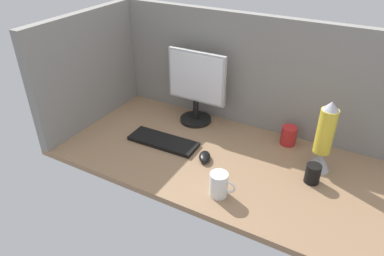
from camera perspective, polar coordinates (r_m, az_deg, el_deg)
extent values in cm
cube|color=#8C6B4C|center=(175.44, 6.84, -5.53)|extent=(180.00, 80.00, 3.00)
cube|color=gray|center=(190.78, 11.93, 8.32)|extent=(180.00, 5.00, 61.41)
cube|color=gray|center=(203.60, -16.08, 9.24)|extent=(5.00, 80.00, 61.41)
cylinder|color=black|center=(205.07, 0.60, 1.42)|extent=(18.00, 18.00, 1.80)
cylinder|color=black|center=(201.97, 0.61, 2.99)|extent=(3.20, 3.20, 11.00)
cube|color=#B7B7B7|center=(194.18, 0.78, 8.28)|extent=(34.10, 2.40, 28.67)
cube|color=white|center=(193.05, 0.58, 8.13)|extent=(31.70, 0.60, 26.27)
cube|color=black|center=(185.67, -4.67, -2.16)|extent=(37.37, 14.08, 2.00)
ellipsoid|color=black|center=(172.54, 2.07, -4.69)|extent=(9.12, 11.07, 3.40)
cylinder|color=white|center=(150.74, 4.34, -9.09)|extent=(7.88, 7.88, 11.10)
torus|color=white|center=(149.01, 6.01, -9.47)|extent=(5.88, 1.00, 5.88)
cylinder|color=black|center=(166.45, 18.95, -6.99)|extent=(6.74, 6.74, 9.03)
cylinder|color=red|center=(189.07, 15.38, -1.19)|extent=(7.93, 7.93, 10.02)
cone|color=#A5A5AD|center=(175.33, 19.85, -4.88)|extent=(10.80, 10.80, 9.82)
cylinder|color=gold|center=(167.06, 20.80, -0.51)|extent=(7.86, 7.86, 21.61)
cone|color=#A5A5AD|center=(161.16, 21.64, 3.36)|extent=(7.07, 7.07, 3.93)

